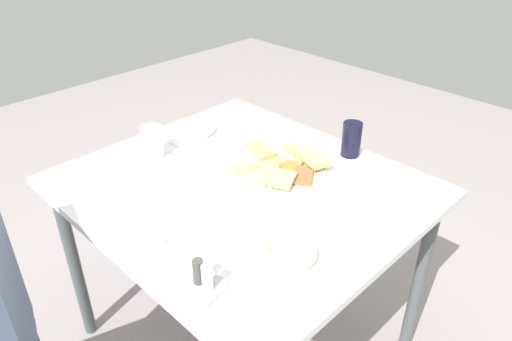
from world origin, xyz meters
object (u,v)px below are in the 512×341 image
fork (153,225)px  spoon (142,230)px  salad_plate_greens (197,131)px  drinking_glass (153,142)px  pide_platter (278,167)px  paper_napkin (148,229)px  condiment_caddy (203,281)px  salad_plate_rice (292,256)px  dining_table (242,204)px  soda_can (351,139)px

fork → spoon: bearing=72.4°
salad_plate_greens → drinking_glass: size_ratio=2.08×
salad_plate_greens → spoon: salad_plate_greens is taller
pide_platter → paper_napkin: pide_platter is taller
paper_napkin → condiment_caddy: (-0.28, 0.04, 0.02)m
salad_plate_rice → spoon: size_ratio=1.26×
drinking_glass → paper_napkin: 0.41m
dining_table → paper_napkin: (0.02, 0.34, 0.08)m
dining_table → fork: 0.33m
soda_can → spoon: (0.15, 0.75, -0.06)m
soda_can → condiment_caddy: soda_can is taller
salad_plate_rice → soda_can: bearing=-68.5°
pide_platter → salad_plate_rice: bearing=136.9°
salad_plate_greens → salad_plate_rice: bearing=158.6°
paper_napkin → spoon: bearing=90.0°
drinking_glass → paper_napkin: size_ratio=0.96×
fork → dining_table: bearing=-110.8°
drinking_glass → fork: 0.40m
drinking_glass → spoon: drinking_glass is taller
dining_table → salad_plate_rice: 0.40m
pide_platter → drinking_glass: drinking_glass is taller
pide_platter → fork: size_ratio=2.03×
dining_table → paper_napkin: bearing=86.9°
pide_platter → spoon: 0.50m
paper_napkin → soda_can: bearing=-101.3°
dining_table → pide_platter: size_ratio=3.15×
spoon → pide_platter: bearing=-106.6°
salad_plate_greens → salad_plate_rice: (-0.72, 0.28, 0.00)m
salad_plate_rice → paper_napkin: (0.37, 0.18, -0.02)m
dining_table → fork: (0.02, 0.32, 0.08)m
pide_platter → salad_plate_greens: size_ratio=1.41×
spoon → salad_plate_rice: bearing=-163.9°
pide_platter → salad_plate_rice: 0.45m
dining_table → paper_napkin: size_ratio=8.94×
pide_platter → fork: pide_platter is taller
salad_plate_greens → salad_plate_rice: salad_plate_rice is taller
fork → condiment_caddy: condiment_caddy is taller
salad_plate_rice → drinking_glass: (0.69, -0.07, 0.04)m
pide_platter → fork: bearing=85.0°
condiment_caddy → fork: bearing=-11.1°
dining_table → salad_plate_greens: size_ratio=4.45×
soda_can → paper_napkin: bearing=78.7°
paper_napkin → condiment_caddy: condiment_caddy is taller
soda_can → paper_napkin: 0.75m
soda_can → drinking_glass: size_ratio=1.09×
salad_plate_rice → condiment_caddy: 0.23m
pide_platter → condiment_caddy: size_ratio=3.03×
paper_napkin → spoon: 0.02m
fork → soda_can: bearing=-119.1°
paper_napkin → pide_platter: bearing=-94.8°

